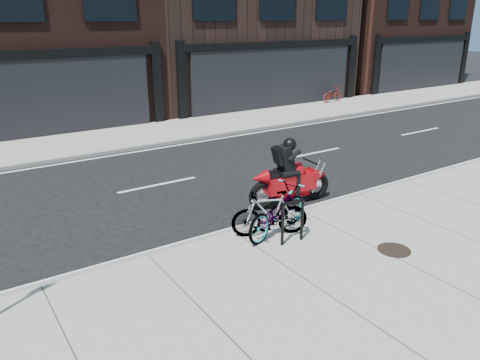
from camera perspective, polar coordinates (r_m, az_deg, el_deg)
ground at (r=11.97m, az=-6.07°, el=-3.32°), size 120.00×120.00×0.00m
sidewalk_near at (r=8.32m, az=10.74°, el=-13.96°), size 60.00×6.00×0.13m
sidewalk_far at (r=18.85m, az=-17.18°, el=4.56°), size 60.00×3.50×0.13m
bike_rack at (r=9.67m, az=6.43°, el=-4.65°), size 0.56×0.09×0.93m
bicycle_front at (r=10.06m, az=4.51°, el=-3.79°), size 2.07×1.24×1.03m
bicycle_rear at (r=9.96m, az=3.65°, el=-4.12°), size 1.70×1.10×1.00m
motorcycle at (r=11.99m, az=6.57°, el=0.38°), size 2.37×0.76×1.77m
bicycle_far at (r=26.68m, az=11.16°, el=10.23°), size 1.66×0.84×0.83m
manhole_cover at (r=10.01m, az=18.28°, el=-8.10°), size 0.86×0.86×0.02m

